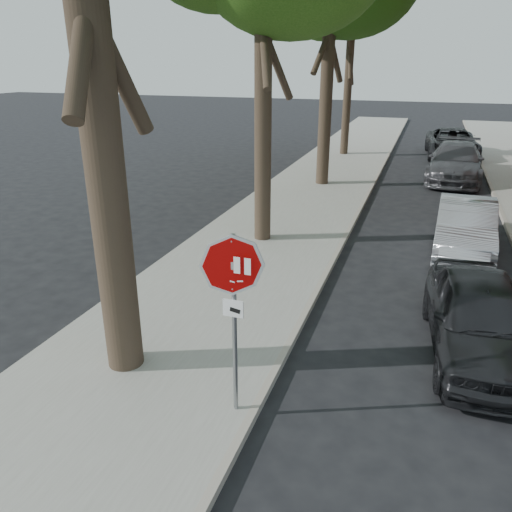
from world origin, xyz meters
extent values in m
plane|color=black|center=(0.00, 0.00, 0.00)|extent=(120.00, 120.00, 0.00)
cube|color=gray|center=(-2.50, 12.00, 0.06)|extent=(4.00, 55.00, 0.12)
cube|color=#9E9384|center=(-0.45, 12.00, 0.07)|extent=(0.12, 55.00, 0.13)
cube|color=#9E9384|center=(3.95, 12.00, 0.07)|extent=(0.12, 55.00, 0.13)
cylinder|color=gray|center=(-0.70, 0.00, 1.42)|extent=(0.06, 0.06, 2.60)
cube|color=#99999E|center=(-0.70, -0.03, 2.32)|extent=(0.05, 0.06, 0.10)
cylinder|color=#99999E|center=(-0.70, -0.03, 2.32)|extent=(0.76, 0.32, 0.82)
cylinder|color=white|center=(-0.70, -0.05, 2.32)|extent=(0.76, 0.32, 0.82)
cylinder|color=red|center=(-0.70, -0.05, 2.32)|extent=(0.68, 0.29, 0.74)
cube|color=white|center=(-0.91, -0.06, 2.34)|extent=(0.08, 0.00, 0.22)
cube|color=white|center=(-0.77, -0.06, 2.34)|extent=(0.08, 0.00, 0.22)
cube|color=white|center=(-0.63, -0.06, 2.34)|extent=(0.08, 0.00, 0.22)
cube|color=white|center=(-0.49, -0.06, 2.34)|extent=(0.08, 0.00, 0.22)
cube|color=silver|center=(-0.81, -0.07, 2.13)|extent=(0.08, 0.00, 0.03)
cube|color=silver|center=(-0.70, -0.07, 2.11)|extent=(0.08, 0.00, 0.03)
cube|color=silver|center=(-0.59, -0.07, 2.13)|extent=(0.08, 0.00, 0.03)
cube|color=white|center=(-0.70, -0.04, 1.72)|extent=(0.28, 0.02, 0.24)
cube|color=black|center=(-0.67, -0.05, 1.70)|extent=(0.15, 0.00, 0.08)
cylinder|color=black|center=(-2.80, 0.50, 4.87)|extent=(0.56, 0.56, 9.50)
cylinder|color=black|center=(-2.60, 7.00, 4.87)|extent=(0.44, 0.44, 9.50)
cylinder|color=black|center=(-2.40, 14.00, 5.12)|extent=(0.48, 0.48, 10.00)
cylinder|color=black|center=(-2.70, 21.00, 4.62)|extent=(0.40, 0.40, 9.00)
ellipsoid|color=#295814|center=(-2.70, 21.00, 7.14)|extent=(4.16, 4.16, 3.33)
ellipsoid|color=#295814|center=(-3.46, 21.76, 6.76)|extent=(3.78, 3.78, 3.02)
imported|color=black|center=(2.60, 2.85, 0.68)|extent=(1.96, 4.11, 1.36)
imported|color=gray|center=(2.60, 8.06, 0.66)|extent=(1.58, 4.09, 1.33)
imported|color=#46454A|center=(2.60, 16.82, 0.75)|extent=(2.42, 5.30, 1.50)
imported|color=black|center=(2.60, 22.30, 0.72)|extent=(2.71, 5.31, 1.44)
camera|label=1|loc=(1.42, -5.36, 4.70)|focal=35.00mm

